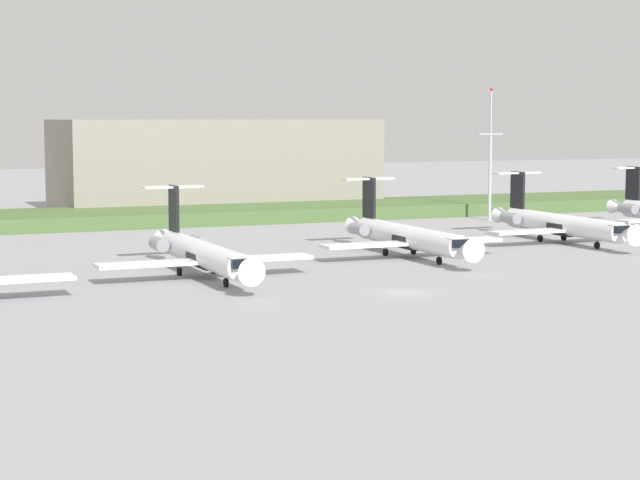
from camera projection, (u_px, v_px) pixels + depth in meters
ground_plane at (289, 257)px, 134.63m from camera, size 500.00×500.00×0.00m
grass_berm at (175, 215)px, 179.46m from camera, size 320.00×20.00×2.17m
regional_jet_third at (202, 253)px, 117.65m from camera, size 22.81×31.00×9.00m
regional_jet_fourth at (407, 236)px, 134.65m from camera, size 22.81×31.00×9.00m
regional_jet_fifth at (560, 224)px, 150.06m from camera, size 22.81×31.00×9.00m
antenna_mast at (490, 165)px, 182.03m from camera, size 4.40×0.50×21.31m
distant_hangar at (213, 165)px, 202.13m from camera, size 55.06×26.76×16.23m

